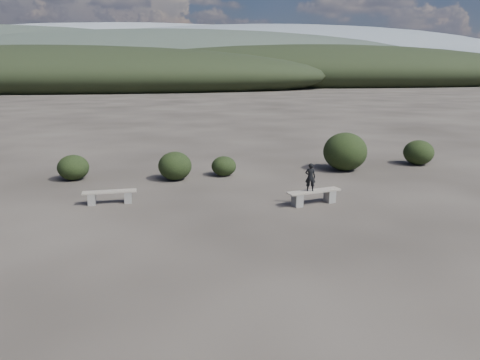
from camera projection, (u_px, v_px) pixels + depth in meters
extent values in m
plane|color=#2A2521|center=(271.00, 267.00, 10.02)|extent=(1200.00, 1200.00, 0.00)
cube|color=gray|center=(92.00, 199.00, 14.57)|extent=(0.26, 0.34, 0.37)
cube|color=gray|center=(128.00, 197.00, 14.81)|extent=(0.26, 0.34, 0.37)
cube|color=gray|center=(110.00, 192.00, 14.64)|extent=(1.68, 0.49, 0.05)
cube|color=gray|center=(297.00, 200.00, 14.40)|extent=(0.33, 0.40, 0.40)
cube|color=gray|center=(330.00, 196.00, 14.86)|extent=(0.33, 0.40, 0.40)
cube|color=gray|center=(314.00, 191.00, 14.58)|extent=(1.82, 0.84, 0.05)
imported|color=black|center=(310.00, 177.00, 14.41)|extent=(0.36, 0.27, 0.88)
ellipsoid|color=black|center=(73.00, 167.00, 17.80)|extent=(1.17, 1.17, 0.96)
ellipsoid|color=black|center=(175.00, 166.00, 17.78)|extent=(1.27, 1.27, 1.09)
ellipsoid|color=black|center=(224.00, 166.00, 18.50)|extent=(0.98, 0.98, 0.78)
ellipsoid|color=black|center=(345.00, 152.00, 19.42)|extent=(1.81, 1.81, 1.58)
ellipsoid|color=black|center=(419.00, 152.00, 20.63)|extent=(1.31, 1.31, 1.09)
ellipsoid|color=black|center=(59.00, 76.00, 92.93)|extent=(110.00, 40.00, 12.00)
ellipsoid|color=black|center=(321.00, 73.00, 119.88)|extent=(120.00, 44.00, 14.00)
ellipsoid|color=#2E382E|center=(181.00, 65.00, 163.04)|extent=(190.00, 64.00, 24.00)
ellipsoid|color=slate|center=(286.00, 60.00, 306.04)|extent=(340.00, 110.00, 44.00)
ellipsoid|color=gray|center=(141.00, 58.00, 388.89)|extent=(460.00, 140.00, 56.00)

